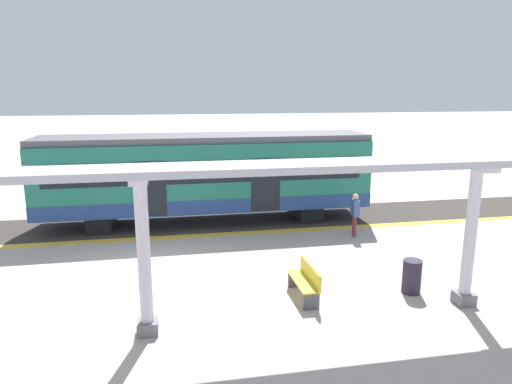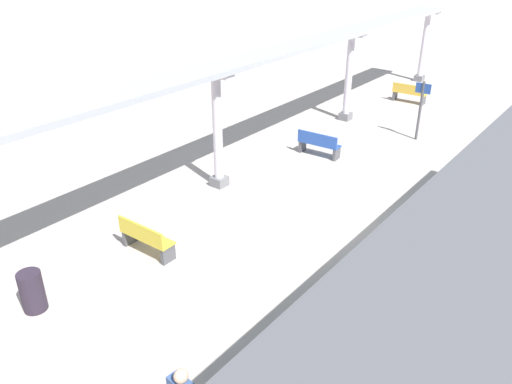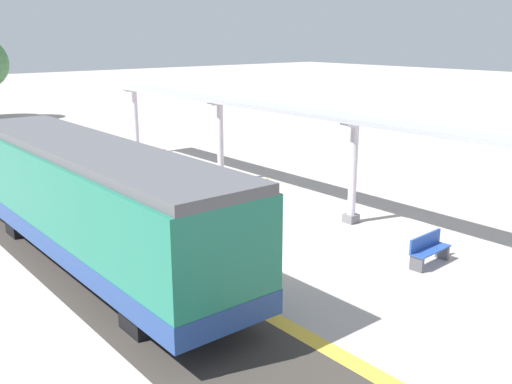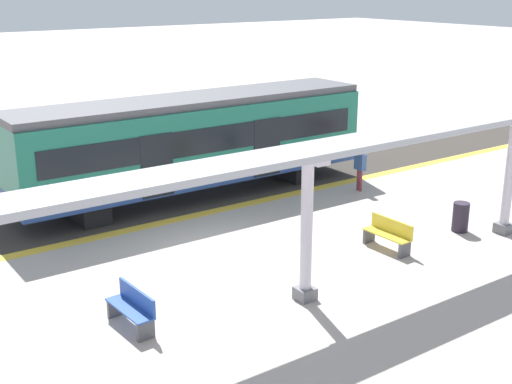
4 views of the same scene
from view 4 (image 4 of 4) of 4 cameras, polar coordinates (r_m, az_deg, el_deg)
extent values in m
plane|color=#B2A59D|center=(18.37, -2.72, -5.58)|extent=(176.00, 176.00, 0.00)
cube|color=gold|center=(21.15, -7.74, -2.54)|extent=(0.44, 39.88, 0.01)
cube|color=#38332D|center=(22.70, -9.88, -1.24)|extent=(3.20, 51.88, 0.01)
cube|color=#1D6F58|center=(23.14, -5.23, 4.30)|extent=(2.60, 12.68, 2.60)
cube|color=navy|center=(23.40, -5.16, 1.86)|extent=(2.63, 12.70, 0.55)
cube|color=#515156|center=(22.86, -5.33, 7.77)|extent=(2.39, 12.68, 0.24)
cube|color=black|center=(21.97, -3.52, 4.47)|extent=(0.03, 11.67, 0.84)
cube|color=black|center=(21.11, -8.37, 2.19)|extent=(0.04, 1.10, 2.00)
cube|color=black|center=(23.24, 0.95, 3.80)|extent=(0.04, 1.10, 2.00)
cube|color=black|center=(25.74, 2.70, 1.99)|extent=(2.21, 0.90, 0.64)
cube|color=black|center=(21.92, -14.31, -1.34)|extent=(2.21, 0.90, 0.64)
cube|color=slate|center=(16.06, 4.17, -8.57)|extent=(0.44, 0.44, 0.30)
cylinder|color=silver|center=(15.40, 4.31, -2.91)|extent=(0.28, 0.28, 3.08)
cube|color=silver|center=(14.92, 4.45, 2.87)|extent=(1.10, 0.36, 0.12)
cube|color=slate|center=(21.37, 20.22, -2.87)|extent=(0.44, 0.44, 0.30)
cylinder|color=silver|center=(20.88, 20.71, 1.48)|extent=(0.28, 0.28, 3.08)
cube|color=#A8AAB2|center=(14.75, 3.84, 3.28)|extent=(1.20, 31.93, 0.16)
cube|color=gold|center=(19.08, 11.02, -3.57)|extent=(1.51, 0.47, 0.04)
cube|color=gold|center=(19.14, 11.45, -2.83)|extent=(1.50, 0.09, 0.40)
cube|color=#4C4C51|center=(18.76, 12.47, -4.80)|extent=(0.11, 0.40, 0.42)
cube|color=#4C4C51|center=(19.59, 9.56, -3.64)|extent=(0.11, 0.40, 0.42)
cube|color=#2549A0|center=(14.95, -10.66, -9.70)|extent=(1.52, 0.52, 0.04)
cube|color=#2549A0|center=(14.93, -10.06, -8.76)|extent=(1.50, 0.14, 0.40)
cube|color=#4C4C51|center=(14.53, -9.34, -11.50)|extent=(0.12, 0.40, 0.42)
cube|color=#4C4C51|center=(15.59, -11.78, -9.52)|extent=(0.12, 0.40, 0.42)
cylinder|color=#2B2230|center=(21.00, 16.95, -2.04)|extent=(0.48, 0.48, 0.89)
cylinder|color=brown|center=(24.33, 8.64, 1.05)|extent=(0.10, 0.10, 0.78)
cylinder|color=brown|center=(24.21, 8.87, 0.96)|extent=(0.10, 0.10, 0.78)
cube|color=#395386|center=(24.08, 8.83, 2.56)|extent=(0.47, 0.24, 0.58)
sphere|color=beige|center=(23.99, 8.87, 3.47)|extent=(0.21, 0.21, 0.21)
camera|label=1|loc=(10.25, 43.55, 1.29)|focal=32.07mm
camera|label=2|loc=(28.56, 8.85, 16.82)|focal=35.98mm
camera|label=3|loc=(25.77, -43.14, 10.87)|focal=40.03mm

